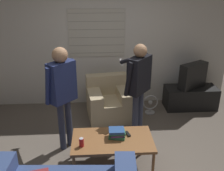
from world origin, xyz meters
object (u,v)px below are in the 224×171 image
object	(u,v)px
book_stack	(117,133)
soda_can	(81,142)
person_right_standing	(139,79)
tv	(193,76)
floor_fan	(150,105)
person_left_standing	(62,87)
coffee_table	(113,141)
spare_remote	(128,134)
armchair_beige	(109,101)

from	to	relation	value
book_stack	soda_can	xyz separation A→B (m)	(-0.50, -0.18, -0.01)
person_right_standing	tv	bearing A→B (deg)	-13.85
person_right_standing	soda_can	bearing A→B (deg)	176.67
floor_fan	person_left_standing	bearing A→B (deg)	-146.88
coffee_table	person_right_standing	world-z (taller)	person_right_standing
coffee_table	floor_fan	bearing A→B (deg)	60.93
book_stack	spare_remote	distance (m)	0.18
coffee_table	armchair_beige	bearing A→B (deg)	89.12
book_stack	floor_fan	world-z (taller)	book_stack
spare_remote	coffee_table	bearing A→B (deg)	-172.90
armchair_beige	book_stack	bearing A→B (deg)	83.78
tv	book_stack	bearing A→B (deg)	14.47
armchair_beige	soda_can	bearing A→B (deg)	66.54
armchair_beige	spare_remote	world-z (taller)	armchair_beige
tv	person_left_standing	xyz separation A→B (m)	(-2.48, -1.24, 0.34)
armchair_beige	tv	xyz separation A→B (m)	(1.73, 0.27, 0.40)
tv	coffee_table	bearing A→B (deg)	14.14
armchair_beige	tv	world-z (taller)	tv
spare_remote	person_right_standing	bearing A→B (deg)	53.93
person_right_standing	soda_can	xyz separation A→B (m)	(-0.91, -0.96, -0.52)
soda_can	spare_remote	bearing A→B (deg)	19.86
person_left_standing	person_right_standing	world-z (taller)	person_left_standing
person_right_standing	soda_can	distance (m)	1.42
floor_fan	soda_can	bearing A→B (deg)	-127.46
person_right_standing	book_stack	distance (m)	1.02
armchair_beige	spare_remote	size ratio (longest dim) A/B	6.70
armchair_beige	book_stack	world-z (taller)	armchair_beige
person_left_standing	spare_remote	xyz separation A→B (m)	(0.96, -0.42, -0.60)
person_left_standing	soda_can	world-z (taller)	person_left_standing
person_right_standing	book_stack	bearing A→B (deg)	-167.85
armchair_beige	person_left_standing	xyz separation A→B (m)	(-0.75, -0.97, 0.74)
tv	soda_can	xyz separation A→B (m)	(-2.19, -1.89, -0.21)
book_stack	floor_fan	xyz separation A→B (m)	(0.80, 1.52, -0.34)
tv	armchair_beige	bearing A→B (deg)	-22.09
book_stack	armchair_beige	bearing A→B (deg)	91.57
person_right_standing	floor_fan	world-z (taller)	person_right_standing
coffee_table	book_stack	bearing A→B (deg)	34.35
floor_fan	book_stack	bearing A→B (deg)	-117.94
tv	book_stack	world-z (taller)	tv
person_left_standing	person_right_standing	distance (m)	1.24
armchair_beige	person_left_standing	world-z (taller)	person_left_standing
soda_can	book_stack	bearing A→B (deg)	19.90
armchair_beige	book_stack	distance (m)	1.46
spare_remote	person_left_standing	bearing A→B (deg)	139.43
person_right_standing	spare_remote	bearing A→B (deg)	-158.94
armchair_beige	coffee_table	distance (m)	1.49
tv	floor_fan	size ratio (longest dim) A/B	1.66
armchair_beige	coffee_table	bearing A→B (deg)	81.33
floor_fan	person_right_standing	bearing A→B (deg)	-117.91
person_right_standing	person_left_standing	bearing A→B (deg)	144.33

